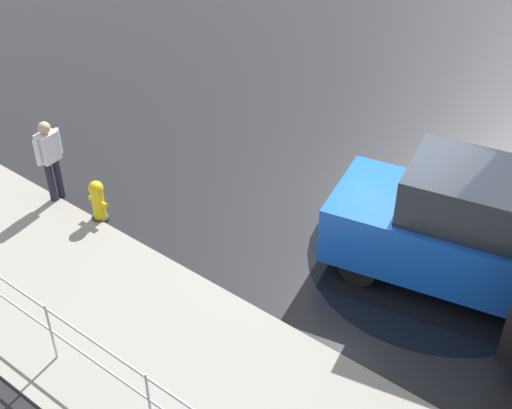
# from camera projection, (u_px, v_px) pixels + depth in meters

# --- Properties ---
(ground_plane) EXTENTS (60.00, 60.00, 0.00)m
(ground_plane) POSITION_uv_depth(u_px,v_px,m) (379.00, 240.00, 12.15)
(ground_plane) COLOR black
(kerb_strip) EXTENTS (24.00, 3.20, 0.04)m
(kerb_strip) POSITION_uv_depth(u_px,v_px,m) (220.00, 396.00, 9.49)
(kerb_strip) COLOR gray
(kerb_strip) RESTS_ON ground
(moving_hatchback) EXTENTS (4.17, 2.50, 2.06)m
(moving_hatchback) POSITION_uv_depth(u_px,v_px,m) (465.00, 229.00, 10.74)
(moving_hatchback) COLOR blue
(moving_hatchback) RESTS_ON ground
(fire_hydrant) EXTENTS (0.42, 0.31, 0.80)m
(fire_hydrant) POSITION_uv_depth(u_px,v_px,m) (98.00, 201.00, 12.38)
(fire_hydrant) COLOR gold
(fire_hydrant) RESTS_ON ground
(pedestrian) EXTENTS (0.26, 0.57, 1.62)m
(pedestrian) POSITION_uv_depth(u_px,v_px,m) (50.00, 155.00, 12.54)
(pedestrian) COLOR silver
(pedestrian) RESTS_ON ground
(puddle_patch) EXTENTS (4.22, 4.22, 0.01)m
(puddle_patch) POSITION_uv_depth(u_px,v_px,m) (435.00, 260.00, 11.73)
(puddle_patch) COLOR black
(puddle_patch) RESTS_ON ground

